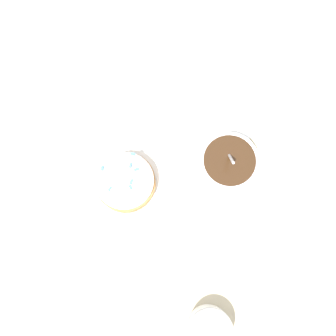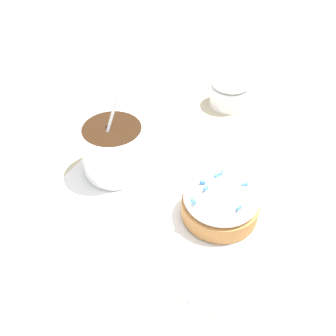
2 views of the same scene
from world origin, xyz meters
TOP-DOWN VIEW (x-y plane):
  - ground_plane at (0.00, 0.00)m, footprint 3.00×3.00m
  - paper_napkin at (0.00, 0.00)m, footprint 0.29×0.27m
  - coffee_cup at (0.08, 0.00)m, footprint 0.09×0.11m
  - frosted_pastry at (-0.08, 0.00)m, footprint 0.10×0.10m
  - sugar_bowl at (0.02, -0.24)m, footprint 0.07×0.07m

SIDE VIEW (x-z plane):
  - ground_plane at x=0.00m, z-range 0.00..0.00m
  - paper_napkin at x=0.00m, z-range 0.00..0.00m
  - frosted_pastry at x=-0.08m, z-range 0.00..0.05m
  - sugar_bowl at x=0.02m, z-range 0.00..0.05m
  - coffee_cup at x=0.08m, z-range -0.01..0.10m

